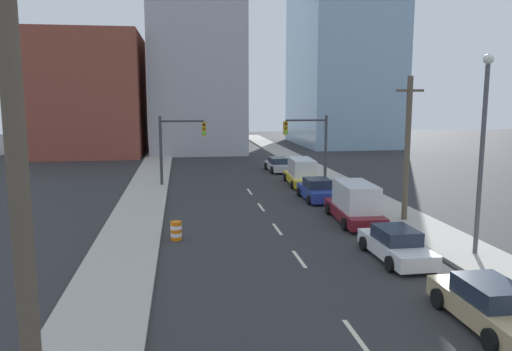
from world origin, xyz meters
TOP-DOWN VIEW (x-y plane):
  - sidewalk_left at (-7.77, 44.28)m, footprint 3.14×88.55m
  - sidewalk_right at (7.77, 44.28)m, footprint 3.14×88.55m
  - lane_stripe_at_9m at (0.00, 8.66)m, footprint 0.16×2.40m
  - lane_stripe_at_16m at (0.00, 16.07)m, footprint 0.16×2.40m
  - lane_stripe_at_21m at (0.00, 21.22)m, footprint 0.16×2.40m
  - lane_stripe_at_27m at (0.00, 26.80)m, footprint 0.16×2.40m
  - lane_stripe_at_32m at (0.00, 32.31)m, footprint 0.16×2.40m
  - building_brick_left at (-16.84, 61.53)m, footprint 14.00×16.00m
  - building_office_center at (-2.91, 65.53)m, footprint 12.00×20.00m
  - building_glass_right at (19.15, 69.53)m, footprint 13.00×20.00m
  - traffic_signal_left at (-5.61, 35.59)m, footprint 3.74×0.35m
  - traffic_signal_right at (5.80, 35.59)m, footprint 3.74×0.35m
  - utility_pole_left_near at (-7.49, 3.19)m, footprint 1.60×0.32m
  - utility_pole_right_mid at (7.52, 21.71)m, footprint 1.60×0.32m
  - traffic_barrel at (-5.41, 19.90)m, footprint 0.56×0.56m
  - street_lamp at (7.88, 15.21)m, footprint 0.44×0.44m
  - sedan_tan at (4.29, 8.76)m, footprint 2.02×4.81m
  - sedan_white at (4.20, 15.41)m, footprint 2.08×4.74m
  - box_truck_maroon at (4.69, 22.11)m, footprint 2.56×6.16m
  - sedan_blue at (4.28, 28.60)m, footprint 2.17×4.66m
  - box_truck_yellow at (4.61, 34.71)m, footprint 2.51×6.22m
  - sedan_silver at (4.18, 42.44)m, footprint 2.15×4.73m

SIDE VIEW (x-z plane):
  - lane_stripe_at_9m at x=0.00m, z-range 0.00..0.01m
  - lane_stripe_at_16m at x=0.00m, z-range 0.00..0.01m
  - lane_stripe_at_21m at x=0.00m, z-range 0.00..0.01m
  - lane_stripe_at_27m at x=0.00m, z-range 0.00..0.01m
  - lane_stripe_at_32m at x=0.00m, z-range 0.00..0.01m
  - sidewalk_left at x=-7.77m, z-range 0.00..0.17m
  - sidewalk_right at x=7.77m, z-range 0.00..0.17m
  - traffic_barrel at x=-5.41m, z-range 0.00..0.95m
  - sedan_silver at x=4.18m, z-range -0.04..1.31m
  - sedan_white at x=4.20m, z-range -0.06..1.36m
  - sedan_tan at x=4.29m, z-range -0.06..1.40m
  - sedan_blue at x=4.28m, z-range -0.07..1.43m
  - box_truck_yellow at x=4.61m, z-range -0.07..2.10m
  - box_truck_maroon at x=4.69m, z-range -0.07..2.23m
  - traffic_signal_left at x=-5.61m, z-range 0.81..6.46m
  - traffic_signal_right at x=5.80m, z-range 0.81..6.46m
  - utility_pole_right_mid at x=7.52m, z-range 0.12..8.38m
  - street_lamp at x=7.88m, z-range 0.67..9.58m
  - utility_pole_left_near at x=-7.49m, z-range 0.13..10.43m
  - building_brick_left at x=-16.84m, z-range 0.00..14.89m
  - building_office_center at x=-2.91m, z-range 0.00..23.86m
  - building_glass_right at x=19.15m, z-range 0.00..41.85m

